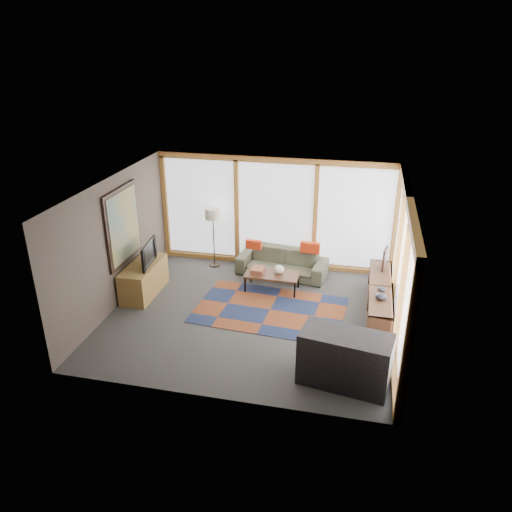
% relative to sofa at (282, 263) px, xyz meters
% --- Properties ---
extents(ground, '(5.50, 5.50, 0.00)m').
position_rel_sofa_xyz_m(ground, '(-0.27, -1.94, -0.29)').
color(ground, '#2E2E2C').
rests_on(ground, ground).
extents(room_envelope, '(5.52, 5.02, 2.62)m').
position_rel_sofa_xyz_m(room_envelope, '(0.23, -1.37, 1.25)').
color(room_envelope, '#463E35').
rests_on(room_envelope, ground).
extents(rug, '(3.04, 2.08, 0.01)m').
position_rel_sofa_xyz_m(rug, '(0.05, -1.66, -0.29)').
color(rug, brown).
rests_on(rug, ground).
extents(sofa, '(2.10, 1.03, 0.59)m').
position_rel_sofa_xyz_m(sofa, '(0.00, 0.00, 0.00)').
color(sofa, '#3D3F2D').
rests_on(sofa, ground).
extents(pillow_left, '(0.37, 0.13, 0.20)m').
position_rel_sofa_xyz_m(pillow_left, '(-0.66, -0.02, 0.39)').
color(pillow_left, '#B52B0F').
rests_on(pillow_left, sofa).
extents(pillow_right, '(0.44, 0.15, 0.24)m').
position_rel_sofa_xyz_m(pillow_right, '(0.62, 0.05, 0.41)').
color(pillow_right, '#B52B0F').
rests_on(pillow_right, sofa).
extents(floor_lamp, '(0.36, 0.36, 1.43)m').
position_rel_sofa_xyz_m(floor_lamp, '(-1.65, 0.13, 0.42)').
color(floor_lamp, '#2C2218').
rests_on(floor_lamp, ground).
extents(coffee_table, '(1.16, 0.59, 0.38)m').
position_rel_sofa_xyz_m(coffee_table, '(-0.08, -0.79, -0.10)').
color(coffee_table, black).
rests_on(coffee_table, ground).
extents(book_stack, '(0.25, 0.32, 0.11)m').
position_rel_sofa_xyz_m(book_stack, '(-0.39, -0.80, 0.14)').
color(book_stack, brown).
rests_on(book_stack, coffee_table).
extents(vase, '(0.23, 0.23, 0.19)m').
position_rel_sofa_xyz_m(vase, '(0.06, -0.75, 0.18)').
color(vase, beige).
rests_on(vase, coffee_table).
extents(bookshelf, '(0.45, 2.46, 0.62)m').
position_rel_sofa_xyz_m(bookshelf, '(2.16, -1.32, 0.01)').
color(bookshelf, black).
rests_on(bookshelf, ground).
extents(bowl_a, '(0.24, 0.24, 0.11)m').
position_rel_sofa_xyz_m(bowl_a, '(2.15, -1.86, 0.38)').
color(bowl_a, black).
rests_on(bowl_a, bookshelf).
extents(bowl_b, '(0.18, 0.18, 0.08)m').
position_rel_sofa_xyz_m(bowl_b, '(2.17, -1.53, 0.36)').
color(bowl_b, black).
rests_on(bowl_b, bookshelf).
extents(shelf_picture, '(0.11, 0.35, 0.45)m').
position_rel_sofa_xyz_m(shelf_picture, '(2.22, -0.53, 0.55)').
color(shelf_picture, black).
rests_on(shelf_picture, bookshelf).
extents(tv_console, '(0.56, 1.34, 0.67)m').
position_rel_sofa_xyz_m(tv_console, '(-2.69, -1.54, 0.04)').
color(tv_console, brown).
rests_on(tv_console, ground).
extents(television, '(0.21, 0.88, 0.51)m').
position_rel_sofa_xyz_m(television, '(-2.62, -1.51, 0.63)').
color(television, black).
rests_on(television, tv_console).
extents(bar_counter, '(1.48, 0.88, 0.88)m').
position_rel_sofa_xyz_m(bar_counter, '(1.62, -3.64, 0.15)').
color(bar_counter, black).
rests_on(bar_counter, ground).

